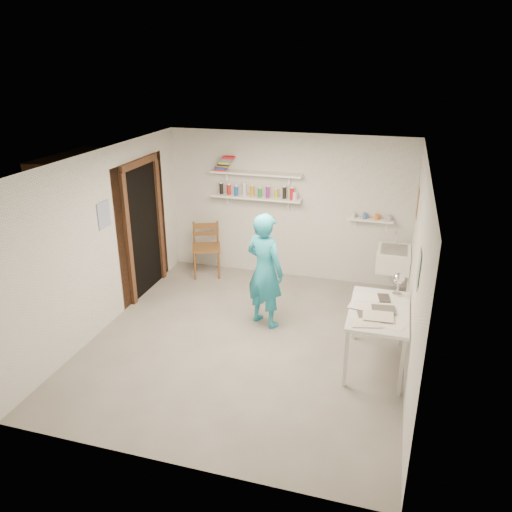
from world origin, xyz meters
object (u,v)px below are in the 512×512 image
(wall_clock, at_px, (262,246))
(desk_lamp, at_px, (399,278))
(wooden_chair, at_px, (206,248))
(belfast_sink, at_px, (393,259))
(man, at_px, (265,270))
(work_table, at_px, (376,337))

(wall_clock, distance_m, desk_lamp, 1.86)
(wooden_chair, xyz_separation_m, desk_lamp, (3.12, -1.50, 0.48))
(belfast_sink, xyz_separation_m, wall_clock, (-1.75, -0.99, 0.38))
(man, bearing_deg, wooden_chair, -19.65)
(wooden_chair, bearing_deg, wall_clock, -63.23)
(belfast_sink, xyz_separation_m, man, (-1.66, -1.19, 0.11))
(desk_lamp, bearing_deg, wall_clock, 168.98)
(belfast_sink, xyz_separation_m, work_table, (-0.11, -1.80, -0.32))
(man, bearing_deg, desk_lamp, -160.59)
(belfast_sink, bearing_deg, wooden_chair, 177.05)
(desk_lamp, bearing_deg, wooden_chair, 154.29)
(belfast_sink, relative_size, desk_lamp, 4.23)
(work_table, distance_m, desk_lamp, 0.77)
(belfast_sink, distance_m, man, 2.04)
(man, distance_m, wooden_chair, 1.96)
(belfast_sink, distance_m, desk_lamp, 1.38)
(man, bearing_deg, belfast_sink, -119.80)
(man, bearing_deg, work_table, -176.95)
(man, relative_size, wooden_chair, 1.63)
(belfast_sink, relative_size, wall_clock, 2.07)
(belfast_sink, relative_size, work_table, 0.53)
(man, distance_m, work_table, 1.72)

